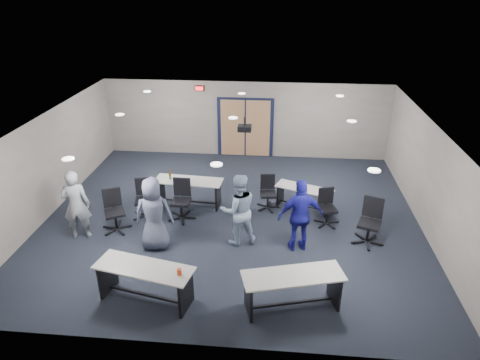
# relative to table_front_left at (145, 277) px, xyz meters

# --- Properties ---
(floor) EXTENTS (10.00, 10.00, 0.00)m
(floor) POSITION_rel_table_front_left_xyz_m (1.35, 3.41, -0.55)
(floor) COLOR black
(floor) RESTS_ON ground
(back_wall) EXTENTS (10.00, 0.04, 2.70)m
(back_wall) POSITION_rel_table_front_left_xyz_m (1.35, 7.91, 0.80)
(back_wall) COLOR gray
(back_wall) RESTS_ON floor
(front_wall) EXTENTS (10.00, 0.04, 2.70)m
(front_wall) POSITION_rel_table_front_left_xyz_m (1.35, -1.09, 0.80)
(front_wall) COLOR gray
(front_wall) RESTS_ON floor
(left_wall) EXTENTS (0.04, 9.00, 2.70)m
(left_wall) POSITION_rel_table_front_left_xyz_m (-3.65, 3.41, 0.80)
(left_wall) COLOR gray
(left_wall) RESTS_ON floor
(right_wall) EXTENTS (0.04, 9.00, 2.70)m
(right_wall) POSITION_rel_table_front_left_xyz_m (6.35, 3.41, 0.80)
(right_wall) COLOR gray
(right_wall) RESTS_ON floor
(ceiling) EXTENTS (10.00, 9.00, 0.04)m
(ceiling) POSITION_rel_table_front_left_xyz_m (1.35, 3.41, 2.15)
(ceiling) COLOR white
(ceiling) RESTS_ON back_wall
(double_door) EXTENTS (2.00, 0.07, 2.20)m
(double_door) POSITION_rel_table_front_left_xyz_m (1.35, 7.87, 0.50)
(double_door) COLOR black
(double_door) RESTS_ON back_wall
(exit_sign) EXTENTS (0.32, 0.07, 0.18)m
(exit_sign) POSITION_rel_table_front_left_xyz_m (-0.25, 7.85, 1.90)
(exit_sign) COLOR black
(exit_sign) RESTS_ON back_wall
(ceiling_projector) EXTENTS (0.35, 0.32, 0.37)m
(ceiling_projector) POSITION_rel_table_front_left_xyz_m (1.65, 3.91, 1.85)
(ceiling_projector) COLOR black
(ceiling_projector) RESTS_ON ceiling
(ceiling_can_lights) EXTENTS (6.24, 5.74, 0.02)m
(ceiling_can_lights) POSITION_rel_table_front_left_xyz_m (1.35, 3.66, 2.12)
(ceiling_can_lights) COLOR white
(ceiling_can_lights) RESTS_ON ceiling
(table_front_left) EXTENTS (2.08, 1.07, 0.94)m
(table_front_left) POSITION_rel_table_front_left_xyz_m (0.00, 0.00, 0.00)
(table_front_left) COLOR beige
(table_front_left) RESTS_ON floor
(table_front_right) EXTENTS (2.07, 1.15, 0.80)m
(table_front_right) POSITION_rel_table_front_left_xyz_m (2.92, 0.04, -0.01)
(table_front_right) COLOR beige
(table_front_right) RESTS_ON floor
(table_back_left) EXTENTS (1.95, 0.77, 1.06)m
(table_back_left) POSITION_rel_table_front_left_xyz_m (0.05, 4.04, -0.02)
(table_back_left) COLOR beige
(table_back_left) RESTS_ON floor
(table_back_right) EXTENTS (1.67, 1.08, 0.65)m
(table_back_right) POSITION_rel_table_front_left_xyz_m (3.32, 4.11, -0.11)
(table_back_right) COLOR beige
(table_back_right) RESTS_ON floor
(chair_back_a) EXTENTS (0.79, 0.79, 1.07)m
(chair_back_a) POSITION_rel_table_front_left_xyz_m (-1.00, 3.24, -0.02)
(chair_back_a) COLOR black
(chair_back_a) RESTS_ON floor
(chair_back_b) EXTENTS (0.71, 0.71, 1.11)m
(chair_back_b) POSITION_rel_table_front_left_xyz_m (0.00, 3.23, 0.00)
(chair_back_b) COLOR black
(chair_back_b) RESTS_ON floor
(chair_back_c) EXTENTS (0.68, 0.68, 0.97)m
(chair_back_c) POSITION_rel_table_front_left_xyz_m (2.31, 4.01, -0.07)
(chair_back_c) COLOR black
(chair_back_c) RESTS_ON floor
(chair_back_d) EXTENTS (0.76, 0.76, 0.99)m
(chair_back_d) POSITION_rel_table_front_left_xyz_m (3.89, 3.30, -0.06)
(chair_back_d) COLOR black
(chair_back_d) RESTS_ON floor
(chair_loose_left) EXTENTS (0.93, 0.93, 1.10)m
(chair_loose_left) POSITION_rel_table_front_left_xyz_m (-1.55, 2.51, -0.00)
(chair_loose_left) COLOR black
(chair_loose_left) RESTS_ON floor
(chair_loose_right) EXTENTS (0.93, 0.93, 1.16)m
(chair_loose_right) POSITION_rel_table_front_left_xyz_m (4.82, 2.51, 0.02)
(chair_loose_right) COLOR black
(chair_loose_right) RESTS_ON floor
(person_gray) EXTENTS (0.76, 0.59, 1.83)m
(person_gray) POSITION_rel_table_front_left_xyz_m (-2.33, 2.12, 0.36)
(person_gray) COLOR #959BA3
(person_gray) RESTS_ON floor
(person_plaid) EXTENTS (0.97, 0.70, 1.83)m
(person_plaid) POSITION_rel_table_front_left_xyz_m (-0.32, 1.86, 0.36)
(person_plaid) COLOR slate
(person_plaid) RESTS_ON floor
(person_lightblue) EXTENTS (1.07, 0.94, 1.83)m
(person_lightblue) POSITION_rel_table_front_left_xyz_m (1.65, 2.25, 0.36)
(person_lightblue) COLOR #9BB1CD
(person_lightblue) RESTS_ON floor
(person_navy) EXTENTS (1.15, 0.70, 1.83)m
(person_navy) POSITION_rel_table_front_left_xyz_m (3.12, 2.10, 0.36)
(person_navy) COLOR navy
(person_navy) RESTS_ON floor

